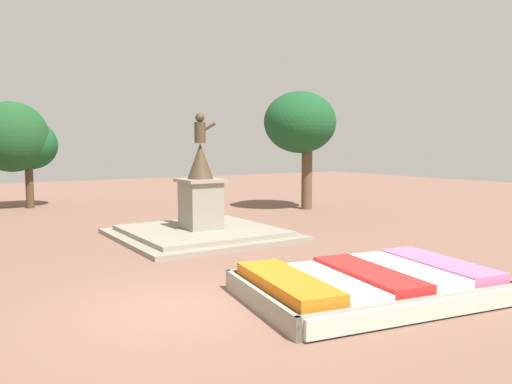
# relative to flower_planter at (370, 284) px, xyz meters

# --- Properties ---
(ground_plane) EXTENTS (78.35, 78.35, 0.00)m
(ground_plane) POSITION_rel_flower_planter_xyz_m (-3.92, 1.57, -0.28)
(ground_plane) COLOR brown
(flower_planter) EXTENTS (5.88, 4.42, 0.65)m
(flower_planter) POSITION_rel_flower_planter_xyz_m (0.00, 0.00, 0.00)
(flower_planter) COLOR #38281C
(flower_planter) RESTS_ON ground_plane
(statue_monument) EXTENTS (5.79, 5.79, 4.46)m
(statue_monument) POSITION_rel_flower_planter_xyz_m (0.14, 8.49, 0.36)
(statue_monument) COLOR gray
(statue_monument) RESTS_ON ground_plane
(park_tree_behind_statue) EXTENTS (4.12, 3.76, 6.12)m
(park_tree_behind_statue) POSITION_rel_flower_planter_xyz_m (8.11, 12.93, 4.33)
(park_tree_behind_statue) COLOR brown
(park_tree_behind_statue) RESTS_ON ground_plane
(park_tree_far_right) EXTENTS (4.19, 3.57, 5.58)m
(park_tree_far_right) POSITION_rel_flower_planter_xyz_m (-4.14, 21.20, 3.31)
(park_tree_far_right) COLOR #4C3823
(park_tree_far_right) RESTS_ON ground_plane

